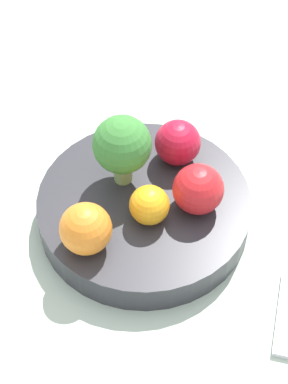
{
  "coord_description": "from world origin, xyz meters",
  "views": [
    {
      "loc": [
        0.14,
        -0.35,
        0.51
      ],
      "look_at": [
        0.0,
        0.0,
        0.06
      ],
      "focal_mm": 60.0,
      "sensor_mm": 36.0,
      "label": 1
    }
  ],
  "objects_px": {
    "broccoli": "(122,146)",
    "orange_front": "(86,229)",
    "grape_cluster": "(134,134)",
    "bowl": "(144,209)",
    "spoon": "(286,314)",
    "apple_green": "(178,143)",
    "apple_red": "(198,189)",
    "orange_back": "(149,205)"
  },
  "relations": [
    {
      "from": "apple_green",
      "to": "orange_front",
      "type": "relative_size",
      "value": 0.97
    },
    {
      "from": "orange_back",
      "to": "spoon",
      "type": "relative_size",
      "value": 0.44
    },
    {
      "from": "apple_green",
      "to": "grape_cluster",
      "type": "relative_size",
      "value": 1.32
    },
    {
      "from": "orange_back",
      "to": "orange_front",
      "type": "bearing_deg",
      "value": -130.33
    },
    {
      "from": "broccoli",
      "to": "apple_red",
      "type": "xyz_separation_m",
      "value": [
        0.08,
        -0.01,
        -0.02
      ]
    },
    {
      "from": "broccoli",
      "to": "orange_back",
      "type": "relative_size",
      "value": 2.03
    },
    {
      "from": "broccoli",
      "to": "orange_back",
      "type": "bearing_deg",
      "value": -41.13
    },
    {
      "from": "bowl",
      "to": "grape_cluster",
      "type": "relative_size",
      "value": 5.96
    },
    {
      "from": "orange_front",
      "to": "broccoli",
      "type": "bearing_deg",
      "value": 89.77
    },
    {
      "from": "grape_cluster",
      "to": "orange_back",
      "type": "bearing_deg",
      "value": -60.16
    },
    {
      "from": "broccoli",
      "to": "grape_cluster",
      "type": "distance_m",
      "value": 0.06
    },
    {
      "from": "bowl",
      "to": "spoon",
      "type": "height_order",
      "value": "bowl"
    },
    {
      "from": "broccoli",
      "to": "orange_front",
      "type": "height_order",
      "value": "broccoli"
    },
    {
      "from": "orange_front",
      "to": "orange_back",
      "type": "height_order",
      "value": "orange_front"
    },
    {
      "from": "apple_green",
      "to": "broccoli",
      "type": "bearing_deg",
      "value": -132.05
    },
    {
      "from": "apple_red",
      "to": "grape_cluster",
      "type": "height_order",
      "value": "apple_red"
    },
    {
      "from": "bowl",
      "to": "apple_green",
      "type": "xyz_separation_m",
      "value": [
        0.01,
        0.06,
        0.04
      ]
    },
    {
      "from": "apple_red",
      "to": "broccoli",
      "type": "bearing_deg",
      "value": 175.64
    },
    {
      "from": "bowl",
      "to": "broccoli",
      "type": "relative_size",
      "value": 2.71
    },
    {
      "from": "apple_red",
      "to": "grape_cluster",
      "type": "distance_m",
      "value": 0.1
    },
    {
      "from": "bowl",
      "to": "grape_cluster",
      "type": "height_order",
      "value": "grape_cluster"
    },
    {
      "from": "broccoli",
      "to": "apple_green",
      "type": "distance_m",
      "value": 0.06
    },
    {
      "from": "broccoli",
      "to": "apple_green",
      "type": "bearing_deg",
      "value": 47.95
    },
    {
      "from": "broccoli",
      "to": "spoon",
      "type": "xyz_separation_m",
      "value": [
        0.18,
        -0.07,
        -0.07
      ]
    },
    {
      "from": "orange_front",
      "to": "grape_cluster",
      "type": "xyz_separation_m",
      "value": [
        -0.01,
        0.13,
        -0.01
      ]
    },
    {
      "from": "bowl",
      "to": "orange_front",
      "type": "relative_size",
      "value": 4.36
    },
    {
      "from": "orange_front",
      "to": "spoon",
      "type": "relative_size",
      "value": 0.56
    },
    {
      "from": "bowl",
      "to": "broccoli",
      "type": "height_order",
      "value": "broccoli"
    },
    {
      "from": "spoon",
      "to": "grape_cluster",
      "type": "bearing_deg",
      "value": 147.61
    },
    {
      "from": "bowl",
      "to": "apple_red",
      "type": "relative_size",
      "value": 4.29
    },
    {
      "from": "orange_back",
      "to": "broccoli",
      "type": "bearing_deg",
      "value": 138.87
    },
    {
      "from": "apple_red",
      "to": "apple_green",
      "type": "height_order",
      "value": "apple_red"
    },
    {
      "from": "bowl",
      "to": "orange_back",
      "type": "bearing_deg",
      "value": -56.52
    },
    {
      "from": "apple_green",
      "to": "orange_front",
      "type": "xyz_separation_m",
      "value": [
        -0.04,
        -0.12,
        0.0
      ]
    },
    {
      "from": "broccoli",
      "to": "grape_cluster",
      "type": "height_order",
      "value": "broccoli"
    },
    {
      "from": "grape_cluster",
      "to": "bowl",
      "type": "bearing_deg",
      "value": -61.22
    },
    {
      "from": "bowl",
      "to": "orange_back",
      "type": "height_order",
      "value": "orange_back"
    },
    {
      "from": "bowl",
      "to": "grape_cluster",
      "type": "distance_m",
      "value": 0.08
    },
    {
      "from": "apple_red",
      "to": "spoon",
      "type": "height_order",
      "value": "apple_red"
    },
    {
      "from": "apple_green",
      "to": "spoon",
      "type": "height_order",
      "value": "apple_green"
    },
    {
      "from": "bowl",
      "to": "orange_front",
      "type": "distance_m",
      "value": 0.08
    },
    {
      "from": "orange_front",
      "to": "grape_cluster",
      "type": "bearing_deg",
      "value": 93.92
    }
  ]
}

